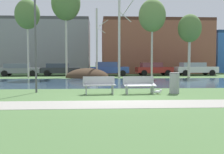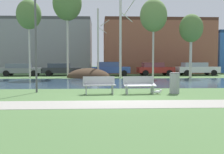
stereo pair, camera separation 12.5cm
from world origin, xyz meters
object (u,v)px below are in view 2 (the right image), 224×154
parked_hatch_third_blue (110,68)px  bench_left (99,85)px  parked_sedan_second_dark (62,69)px  bench_right (139,84)px  streetlamp (36,24)px  parked_suv_fifth_white (197,68)px  parked_van_nearest_grey (21,69)px  trash_bin (175,83)px  parked_wagon_fourth_red (155,69)px  seagull (158,92)px

parked_hatch_third_blue → bench_left: bearing=-94.1°
parked_sedan_second_dark → bench_right: bearing=-69.4°
streetlamp → parked_suv_fifth_white: 21.30m
parked_hatch_third_blue → parked_suv_fifth_white: bearing=2.9°
parked_sedan_second_dark → parked_suv_fifth_white: bearing=-0.4°
parked_van_nearest_grey → parked_suv_fifth_white: 19.51m
bench_left → streetlamp: bearing=166.1°
bench_left → bench_right: same height
bench_left → parked_sedan_second_dark: parked_sedan_second_dark is taller
trash_bin → parked_wagon_fourth_red: bearing=81.6°
streetlamp → bench_right: bearing=-8.7°
bench_left → parked_wagon_fourth_red: size_ratio=0.40×
trash_bin → parked_wagon_fourth_red: parked_wagon_fourth_red is taller
bench_right → trash_bin: trash_bin is taller
bench_left → bench_right: 2.00m
parked_wagon_fourth_red → parked_van_nearest_grey: bearing=-178.6°
bench_right → seagull: 0.99m
seagull → parked_suv_fifth_white: parked_suv_fifth_white is taller
parked_suv_fifth_white → bench_left: bearing=-123.9°
bench_right → parked_wagon_fourth_red: (4.25, 16.54, 0.29)m
parked_van_nearest_grey → bench_right: bearing=-57.0°
bench_left → parked_wagon_fourth_red: bearing=69.3°
trash_bin → parked_van_nearest_grey: (-12.33, 16.06, 0.18)m
bench_left → parked_hatch_third_blue: (1.15, 15.87, 0.33)m
parked_van_nearest_grey → parked_hatch_third_blue: 9.66m
parked_van_nearest_grey → seagull: bearing=-55.3°
bench_left → parked_wagon_fourth_red: (6.25, 16.54, 0.29)m
parked_sedan_second_dark → parked_hatch_third_blue: parked_hatch_third_blue is taller
seagull → bench_left: bearing=174.2°
bench_right → parked_sedan_second_dark: size_ratio=0.38×
parked_hatch_third_blue → bench_right: bearing=-86.9°
parked_hatch_third_blue → seagull: bearing=-83.9°
parked_sedan_second_dark → parked_suv_fifth_white: (15.18, -0.09, 0.04)m
bench_right → parked_wagon_fourth_red: bearing=75.6°
bench_right → trash_bin: (1.82, 0.11, 0.07)m
bench_left → parked_suv_fifth_white: (11.00, 16.38, 0.31)m
bench_right → parked_sedan_second_dark: (-6.18, 16.47, 0.26)m
streetlamp → parked_suv_fifth_white: bearing=47.5°
trash_bin → seagull: 1.10m
trash_bin → parked_hatch_third_blue: parked_hatch_third_blue is taller
seagull → streetlamp: size_ratio=0.08×
parked_van_nearest_grey → parked_wagon_fourth_red: parked_wagon_fourth_red is taller
streetlamp → seagull: bearing=-10.2°
parked_hatch_third_blue → parked_suv_fifth_white: 9.87m
trash_bin → parked_wagon_fourth_red: 16.61m
trash_bin → parked_sedan_second_dark: bearing=116.1°
bench_right → parked_van_nearest_grey: bearing=123.0°
parked_wagon_fourth_red → trash_bin: bearing=-98.4°
bench_left → trash_bin: size_ratio=1.57×
streetlamp → parked_van_nearest_grey: 16.47m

